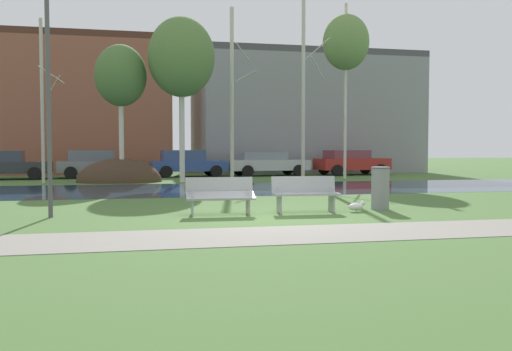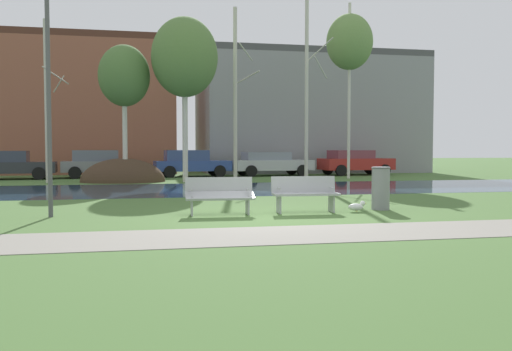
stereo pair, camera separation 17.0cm
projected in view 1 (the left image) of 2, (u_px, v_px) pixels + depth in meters
The scene contains 22 objects.
ground_plane at pixel (213, 187), 21.87m from camera, with size 120.00×120.00×0.00m, color #476B33.
paved_path_strip at pixel (303, 234), 9.78m from camera, with size 60.00×2.03×0.01m, color gray.
river_band at pixel (217, 189), 20.77m from camera, with size 80.00×6.89×0.01m, color #284256.
soil_mound at pixel (120, 182), 25.17m from camera, with size 3.89×2.85×2.20m, color #423021.
bench_left at pixel (220, 194), 12.69m from camera, with size 1.62×0.62×0.87m.
bench_right at pixel (305, 193), 13.13m from camera, with size 1.62×0.63×0.87m.
trash_bin at pixel (380, 187), 13.74m from camera, with size 0.48×0.48×1.09m.
seagull at pixel (357, 206), 13.25m from camera, with size 0.47×0.18×0.27m.
streetlamp at pixel (48, 55), 11.99m from camera, with size 0.32×0.32×5.43m.
birch_far_left at pixel (43, 100), 24.05m from camera, with size 1.08×1.79×7.31m.
birch_left at pixel (121, 76), 24.69m from camera, with size 2.34×2.34×6.29m.
birch_center_left at pixel (181, 58), 24.65m from camera, with size 3.03×3.03×7.54m.
birch_center at pixel (232, 93), 26.65m from camera, with size 1.31×2.07×8.47m.
birch_center_right at pixel (304, 85), 25.87m from camera, with size 1.39×2.27×9.08m.
birch_right at pixel (346, 43), 27.70m from camera, with size 2.37×2.37×8.98m.
parked_van_nearest_dark at pixel (2, 164), 27.07m from camera, with size 4.64×2.35×1.44m.
parked_sedan_second_grey at pixel (96, 163), 28.71m from camera, with size 4.24×2.27×1.46m.
parked_hatch_third_blue at pixel (187, 163), 29.85m from camera, with size 4.26×2.27×1.46m.
parked_wagon_fourth_silver at pixel (267, 163), 30.85m from camera, with size 4.69×2.31×1.35m.
parked_suv_fifth_red at pixel (351, 162), 31.76m from camera, with size 4.35×2.34×1.45m.
building_brick_low at pixel (49, 107), 34.76m from camera, with size 15.28×7.63×8.49m.
building_grey_warehouse at pixel (300, 115), 37.88m from camera, with size 14.38×9.52×7.81m.
Camera 1 is at (-2.88, -11.70, 1.55)m, focal length 37.99 mm.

